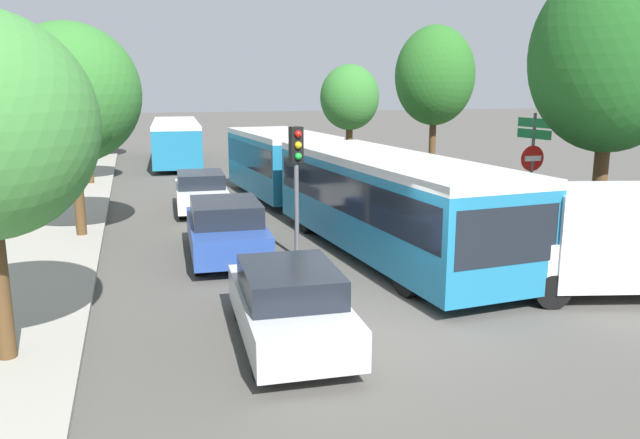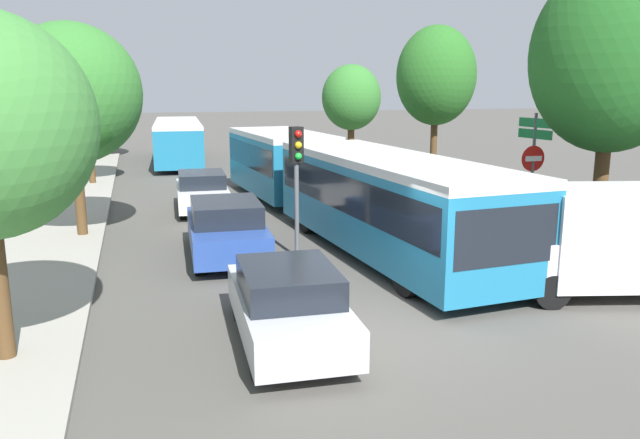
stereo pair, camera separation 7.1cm
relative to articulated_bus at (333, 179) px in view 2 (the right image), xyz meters
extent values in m
plane|color=#4F4C47|center=(-1.95, -8.74, -1.52)|extent=(200.00, 200.00, 0.00)
cube|color=#9E998E|center=(-8.63, 4.89, -1.45)|extent=(3.20, 37.26, 0.14)
cube|color=teal|center=(0.30, -3.81, -0.16)|extent=(3.41, 10.06, 2.13)
cube|color=black|center=(0.30, -3.81, 0.22)|extent=(3.40, 9.67, 0.94)
cube|color=silver|center=(0.30, -3.81, 1.01)|extent=(3.41, 10.06, 0.21)
cube|color=teal|center=(-0.43, 5.52, -0.16)|extent=(3.17, 6.95, 2.13)
cube|color=black|center=(-0.43, 5.52, 0.22)|extent=(3.17, 6.68, 0.94)
cube|color=silver|center=(-0.43, 5.52, 1.01)|extent=(3.17, 6.95, 0.21)
cylinder|color=black|center=(-0.13, 1.63, -0.16)|extent=(2.04, 1.19, 1.96)
cube|color=black|center=(0.68, -8.70, 0.09)|extent=(2.34, 0.28, 1.14)
cylinder|color=black|center=(1.65, -6.88, -1.00)|extent=(0.39, 1.06, 1.04)
cylinder|color=black|center=(-0.57, -7.05, -1.00)|extent=(0.39, 1.06, 1.04)
cylinder|color=black|center=(1.16, -0.57, -1.00)|extent=(0.39, 1.06, 1.04)
cylinder|color=black|center=(-1.06, -0.74, -1.00)|extent=(0.39, 1.06, 1.04)
cylinder|color=black|center=(0.68, 5.61, -1.00)|extent=(0.39, 1.06, 1.04)
cylinder|color=black|center=(-1.54, 5.44, -1.00)|extent=(0.39, 1.06, 1.04)
cube|color=teal|center=(-3.61, 18.52, -0.27)|extent=(3.15, 11.36, 1.95)
cube|color=black|center=(-3.61, 18.52, 0.08)|extent=(3.14, 10.80, 0.82)
cube|color=silver|center=(-3.61, 18.52, 0.80)|extent=(3.15, 11.36, 0.20)
cylinder|color=black|center=(-4.43, 22.28, -1.03)|extent=(0.35, 0.99, 0.98)
cylinder|color=black|center=(-2.35, 22.16, -1.03)|extent=(0.35, 0.99, 0.98)
cylinder|color=black|center=(-4.85, 15.22, -1.03)|extent=(0.35, 0.99, 0.98)
cylinder|color=black|center=(-2.76, 15.10, -1.03)|extent=(0.35, 0.99, 0.98)
cube|color=#B7BABF|center=(-3.60, -8.73, -0.94)|extent=(1.90, 4.08, 0.65)
cube|color=black|center=(-3.61, -8.82, -0.37)|extent=(1.67, 2.17, 0.50)
cylinder|color=black|center=(-4.25, -7.41, -1.21)|extent=(0.24, 0.62, 0.61)
cylinder|color=black|center=(-2.83, -7.49, -1.21)|extent=(0.24, 0.62, 0.61)
cylinder|color=black|center=(-4.38, -9.97, -1.21)|extent=(0.24, 0.62, 0.61)
cylinder|color=black|center=(-2.96, -10.04, -1.21)|extent=(0.24, 0.62, 0.61)
cube|color=#284799|center=(-3.85, -2.88, -0.89)|extent=(2.07, 4.46, 0.71)
cube|color=black|center=(-3.85, -2.98, -0.27)|extent=(1.82, 2.37, 0.54)
cylinder|color=black|center=(-4.55, -1.44, -1.18)|extent=(0.26, 0.68, 0.67)
cylinder|color=black|center=(-3.00, -1.52, -1.18)|extent=(0.26, 0.68, 0.67)
cylinder|color=black|center=(-4.69, -4.23, -1.18)|extent=(0.26, 0.68, 0.67)
cylinder|color=black|center=(-3.14, -4.31, -1.18)|extent=(0.26, 0.68, 0.67)
cube|color=white|center=(-3.80, 3.59, -0.94)|extent=(1.93, 4.14, 0.66)
cube|color=black|center=(-3.80, 3.49, -0.36)|extent=(1.69, 2.20, 0.50)
cylinder|color=black|center=(-4.45, 4.92, -1.21)|extent=(0.24, 0.63, 0.62)
cylinder|color=black|center=(-3.01, 4.85, -1.21)|extent=(0.24, 0.63, 0.62)
cylinder|color=black|center=(-4.59, 2.33, -1.21)|extent=(0.24, 0.63, 0.62)
cylinder|color=black|center=(-3.15, 2.26, -1.21)|extent=(0.24, 0.63, 0.62)
cube|color=silver|center=(4.13, -8.30, -0.21)|extent=(4.47, 2.96, 2.00)
cube|color=silver|center=(1.71, -7.68, -0.68)|extent=(1.34, 2.06, 1.00)
cylinder|color=black|center=(1.88, -8.59, -1.16)|extent=(0.76, 0.41, 0.72)
cylinder|color=black|center=(2.30, -6.96, -1.16)|extent=(0.76, 0.41, 0.72)
cylinder|color=#56595E|center=(-2.08, -3.42, 0.18)|extent=(0.12, 0.12, 3.40)
cube|color=black|center=(-2.08, -3.42, 1.43)|extent=(0.35, 0.28, 0.90)
sphere|color=red|center=(-2.06, -3.57, 1.71)|extent=(0.18, 0.18, 0.18)
sphere|color=#EAAD14|center=(-2.06, -3.57, 1.43)|extent=(0.18, 0.18, 0.18)
sphere|color=green|center=(-2.06, -3.57, 1.15)|extent=(0.18, 0.18, 0.18)
cylinder|color=#56595E|center=(4.38, -4.14, -0.32)|extent=(0.08, 0.08, 2.40)
cylinder|color=red|center=(4.38, -4.14, 0.95)|extent=(0.70, 0.03, 0.70)
cube|color=white|center=(4.38, -4.16, 0.95)|extent=(0.50, 0.04, 0.14)
cylinder|color=#56595E|center=(5.79, -2.17, 0.28)|extent=(0.10, 0.10, 3.60)
cube|color=#197A38|center=(5.79, -2.17, 1.78)|extent=(0.24, 1.40, 0.28)
cube|color=#197A38|center=(5.79, -2.17, 1.44)|extent=(0.24, 1.40, 0.28)
cylinder|color=#51381E|center=(-8.15, -8.35, -0.25)|extent=(0.28, 0.28, 2.53)
cylinder|color=#51381E|center=(-7.62, 0.34, -0.15)|extent=(0.29, 0.29, 2.73)
ellipsoid|color=#33752D|center=(-7.62, 0.34, 2.68)|extent=(3.89, 3.89, 3.92)
ellipsoid|color=#286623|center=(-7.35, -0.21, 2.09)|extent=(2.33, 2.33, 2.16)
cylinder|color=#51381E|center=(-7.93, 10.81, 0.09)|extent=(0.28, 0.28, 3.21)
ellipsoid|color=#3D7F38|center=(-7.93, 10.81, 2.92)|extent=(3.51, 3.51, 3.28)
ellipsoid|color=#1E561E|center=(-7.50, 11.23, 2.43)|extent=(2.10, 2.10, 1.80)
cylinder|color=#51381E|center=(-8.37, 21.60, -0.06)|extent=(0.30, 0.30, 2.92)
ellipsoid|color=#286623|center=(-8.37, 21.60, 3.45)|extent=(4.77, 4.77, 5.45)
ellipsoid|color=#3D7F38|center=(-8.64, 21.23, 2.63)|extent=(2.86, 2.86, 3.00)
cylinder|color=#51381E|center=(5.72, -5.23, 0.14)|extent=(0.38, 0.38, 3.31)
ellipsoid|color=#1E561E|center=(5.72, -5.23, 3.61)|extent=(4.07, 4.07, 4.85)
ellipsoid|color=#3D7F38|center=(5.98, -4.91, 2.88)|extent=(2.44, 2.44, 2.67)
cylinder|color=#51381E|center=(5.96, 4.96, 0.14)|extent=(0.28, 0.28, 3.31)
ellipsoid|color=#286623|center=(5.96, 4.96, 3.30)|extent=(3.25, 3.25, 4.02)
ellipsoid|color=#286623|center=(6.24, 5.03, 2.70)|extent=(1.95, 1.95, 2.21)
cylinder|color=#51381E|center=(5.76, 14.85, -0.31)|extent=(0.38, 0.38, 2.42)
ellipsoid|color=#33752D|center=(5.76, 14.85, 2.26)|extent=(3.31, 3.31, 3.63)
camera|label=1|loc=(-6.03, -18.71, 2.88)|focal=35.00mm
camera|label=2|loc=(-5.96, -18.73, 2.88)|focal=35.00mm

